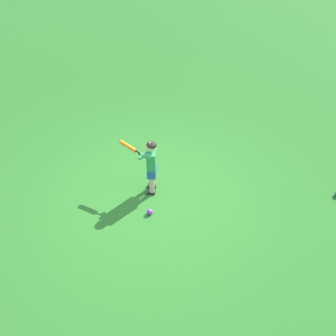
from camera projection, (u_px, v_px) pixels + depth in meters
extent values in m
plane|color=#2D7528|center=(157.00, 193.00, 6.50)|extent=(40.00, 40.00, 0.00)
cube|color=#232328|center=(151.00, 192.00, 6.49)|extent=(0.14, 0.17, 0.05)
cylinder|color=#DBB28E|center=(152.00, 185.00, 6.37)|extent=(0.09, 0.09, 0.34)
cube|color=#232328|center=(152.00, 186.00, 6.62)|extent=(0.14, 0.17, 0.05)
cylinder|color=#DBB28E|center=(153.00, 178.00, 6.50)|extent=(0.09, 0.09, 0.34)
cube|color=#2856A8|center=(152.00, 171.00, 6.28)|extent=(0.31, 0.24, 0.16)
cube|color=#339351|center=(151.00, 160.00, 6.12)|extent=(0.29, 0.23, 0.34)
sphere|color=#DBB28E|center=(151.00, 146.00, 5.94)|extent=(0.17, 0.17, 0.17)
ellipsoid|color=black|center=(151.00, 145.00, 5.92)|extent=(0.23, 0.23, 0.11)
sphere|color=orange|center=(143.00, 155.00, 6.07)|extent=(0.04, 0.04, 0.04)
cylinder|color=black|center=(139.00, 153.00, 6.10)|extent=(0.13, 0.10, 0.05)
cylinder|color=orange|center=(128.00, 146.00, 6.19)|extent=(0.32, 0.25, 0.11)
sphere|color=orange|center=(121.00, 142.00, 6.25)|extent=(0.07, 0.07, 0.07)
cylinder|color=#339351|center=(145.00, 156.00, 6.03)|extent=(0.31, 0.18, 0.14)
cylinder|color=#339351|center=(145.00, 154.00, 6.09)|extent=(0.18, 0.31, 0.14)
sphere|color=purple|center=(150.00, 212.00, 6.08)|extent=(0.10, 0.10, 0.10)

